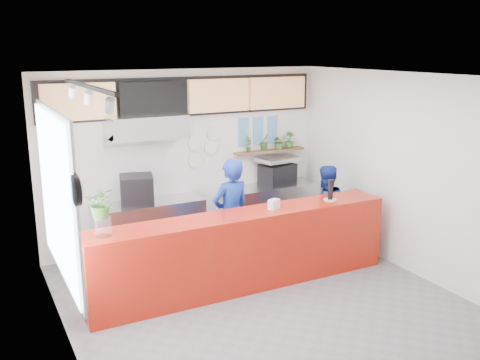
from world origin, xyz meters
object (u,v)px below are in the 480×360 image
object	(u,v)px
panini_oven	(137,190)
staff_center	(231,215)
service_counter	(244,250)
espresso_machine	(277,174)
pepper_mill	(330,190)
staff_right	(325,209)

from	to	relation	value
panini_oven	staff_center	distance (m)	1.63
service_counter	staff_center	distance (m)	0.71
service_counter	panini_oven	size ratio (longest dim) A/B	8.75
espresso_machine	pepper_mill	xyz separation A→B (m)	(-0.19, -1.83, 0.17)
espresso_machine	staff_right	world-z (taller)	staff_right
service_counter	staff_center	xyz separation A→B (m)	(0.11, 0.62, 0.33)
pepper_mill	staff_right	bearing A→B (deg)	59.35
service_counter	panini_oven	xyz separation A→B (m)	(-0.98, 1.80, 0.58)
panini_oven	staff_center	xyz separation A→B (m)	(1.09, -1.18, -0.26)
panini_oven	pepper_mill	size ratio (longest dim) A/B	1.69
staff_right	pepper_mill	size ratio (longest dim) A/B	4.89
service_counter	espresso_machine	world-z (taller)	espresso_machine
staff_center	service_counter	bearing A→B (deg)	72.93
panini_oven	staff_right	world-z (taller)	staff_right
panini_oven	staff_center	world-z (taller)	staff_center
panini_oven	espresso_machine	xyz separation A→B (m)	(2.63, 0.00, -0.04)
service_counter	staff_right	xyz separation A→B (m)	(1.82, 0.57, 0.19)
espresso_machine	service_counter	bearing A→B (deg)	-144.03
espresso_machine	staff_center	bearing A→B (deg)	-154.01
pepper_mill	espresso_machine	bearing A→B (deg)	84.21
staff_center	staff_right	distance (m)	1.71
service_counter	pepper_mill	bearing A→B (deg)	-1.04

